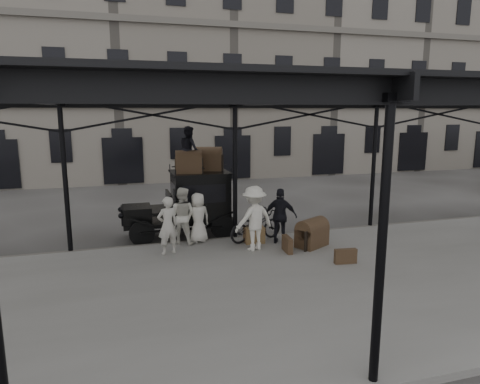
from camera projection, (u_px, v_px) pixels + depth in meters
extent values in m
plane|color=#383533|center=(254.00, 262.00, 12.01)|extent=(120.00, 120.00, 0.00)
cube|color=slate|center=(281.00, 287.00, 10.11)|extent=(28.00, 8.00, 0.15)
cylinder|color=black|center=(235.00, 176.00, 13.49)|extent=(0.14, 0.14, 4.30)
cylinder|color=black|center=(381.00, 254.00, 6.14)|extent=(0.14, 0.14, 4.30)
cube|color=black|center=(235.00, 100.00, 13.05)|extent=(22.00, 0.10, 0.45)
cube|color=black|center=(392.00, 88.00, 5.70)|extent=(22.00, 0.10, 0.45)
cube|color=black|center=(279.00, 89.00, 9.53)|extent=(22.50, 9.00, 0.08)
cube|color=silver|center=(279.00, 86.00, 9.52)|extent=(18.00, 7.00, 0.04)
cube|color=slate|center=(169.00, 66.00, 27.66)|extent=(64.00, 8.00, 14.00)
cylinder|color=black|center=(142.00, 234.00, 13.34)|extent=(0.80, 0.10, 0.80)
cylinder|color=black|center=(139.00, 222.00, 14.70)|extent=(0.80, 0.10, 0.80)
cylinder|color=black|center=(223.00, 227.00, 14.06)|extent=(0.80, 0.10, 0.80)
cylinder|color=black|center=(213.00, 217.00, 15.41)|extent=(0.80, 0.10, 0.80)
cube|color=black|center=(179.00, 220.00, 14.34)|extent=(3.60, 1.25, 0.12)
cube|color=black|center=(137.00, 214.00, 13.91)|extent=(0.90, 1.00, 0.55)
cube|color=black|center=(122.00, 215.00, 13.78)|extent=(0.06, 0.70, 0.55)
cube|color=black|center=(162.00, 210.00, 14.11)|extent=(0.70, 1.30, 0.10)
cube|color=black|center=(200.00, 196.00, 14.39)|extent=(1.80, 1.45, 1.55)
cube|color=black|center=(204.00, 194.00, 13.67)|extent=(1.40, 0.02, 0.60)
cube|color=black|center=(200.00, 172.00, 14.24)|extent=(1.90, 1.55, 0.06)
imported|color=#BCB7AC|center=(168.00, 225.00, 12.08)|extent=(0.69, 0.55, 1.67)
imported|color=silver|center=(182.00, 216.00, 13.03)|extent=(1.07, 1.00, 1.75)
imported|color=beige|center=(198.00, 218.00, 13.19)|extent=(0.85, 0.66, 1.55)
imported|color=black|center=(280.00, 216.00, 13.07)|extent=(1.08, 0.83, 1.71)
imported|color=silver|center=(254.00, 218.00, 12.41)|extent=(1.38, 1.03, 1.90)
imported|color=black|center=(256.00, 225.00, 13.38)|extent=(1.97, 1.14, 0.98)
imported|color=black|center=(189.00, 149.00, 13.90)|extent=(0.72, 0.84, 1.51)
cube|color=olive|center=(254.00, 235.00, 13.23)|extent=(0.62, 0.48, 0.50)
cube|color=#4D3524|center=(287.00, 244.00, 12.35)|extent=(0.19, 0.61, 0.45)
cube|color=#4D3524|center=(346.00, 256.00, 11.42)|extent=(0.61, 0.22, 0.40)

